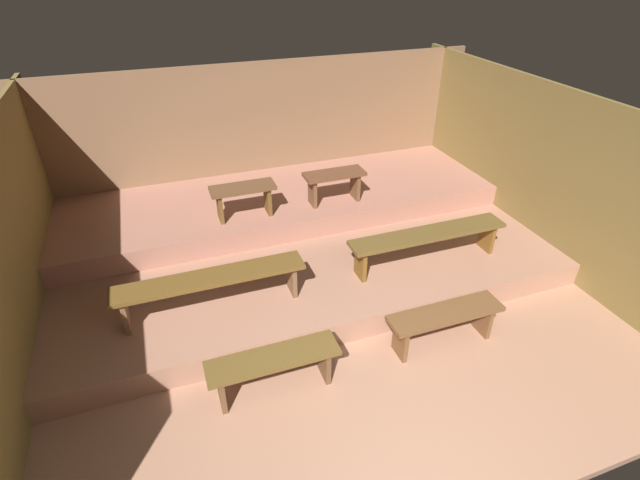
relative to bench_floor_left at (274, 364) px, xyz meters
name	(u,v)px	position (x,y,z in m)	size (l,w,h in m)	color
ground	(320,294)	(0.94, 1.30, -0.39)	(7.09, 6.11, 0.08)	#AD7A5F
wall_back	(262,136)	(0.94, 3.98, 0.79)	(7.09, 0.06, 2.27)	#866042
wall_left	(5,268)	(-2.23, 1.30, 0.79)	(0.06, 6.11, 2.27)	olive
wall_right	(545,174)	(4.12, 1.30, 0.79)	(0.06, 6.11, 2.27)	olive
platform_lower	(299,248)	(0.94, 2.15, -0.20)	(6.29, 3.61, 0.29)	#AA775E
platform_middle	(281,202)	(0.94, 3.02, 0.09)	(6.29, 1.86, 0.29)	#AF7360
bench_floor_left	(274,364)	(0.00, 0.00, 0.00)	(1.27, 0.33, 0.45)	brown
bench_floor_right	(445,319)	(1.89, 0.00, 0.00)	(1.27, 0.33, 0.45)	brown
bench_lower_left	(211,282)	(-0.39, 1.07, 0.32)	(2.04, 0.33, 0.45)	brown
bench_lower_right	(428,237)	(2.27, 1.07, 0.32)	(2.04, 0.33, 0.45)	brown
bench_middle_left	(243,195)	(0.30, 2.50, 0.57)	(0.85, 0.33, 0.45)	brown
bench_middle_right	(334,180)	(1.59, 2.50, 0.57)	(0.85, 0.33, 0.45)	brown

